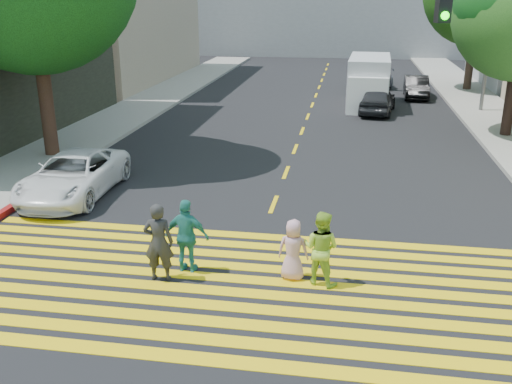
% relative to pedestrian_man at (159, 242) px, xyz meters
% --- Properties ---
extents(ground, '(120.00, 120.00, 0.00)m').
position_rel_pedestrian_man_xyz_m(ground, '(1.70, -1.30, -0.82)').
color(ground, black).
extents(sidewalk_left, '(3.00, 40.00, 0.15)m').
position_rel_pedestrian_man_xyz_m(sidewalk_left, '(-6.80, 20.70, -0.75)').
color(sidewalk_left, gray).
rests_on(sidewalk_left, ground).
extents(curb_red, '(0.20, 8.00, 0.16)m').
position_rel_pedestrian_man_xyz_m(curb_red, '(-5.20, 4.70, -0.74)').
color(curb_red, maroon).
rests_on(curb_red, ground).
extents(crosswalk, '(13.40, 5.30, 0.01)m').
position_rel_pedestrian_man_xyz_m(crosswalk, '(1.70, -0.03, -0.82)').
color(crosswalk, yellow).
rests_on(crosswalk, ground).
extents(lane_line, '(0.12, 34.40, 0.01)m').
position_rel_pedestrian_man_xyz_m(lane_line, '(1.70, 21.20, -0.82)').
color(lane_line, yellow).
rests_on(lane_line, ground).
extents(building_left_tan, '(12.00, 16.00, 10.00)m').
position_rel_pedestrian_man_xyz_m(building_left_tan, '(-14.30, 26.70, 4.18)').
color(building_left_tan, tan).
rests_on(building_left_tan, ground).
extents(pedestrian_man, '(0.64, 0.46, 1.65)m').
position_rel_pedestrian_man_xyz_m(pedestrian_man, '(0.00, 0.00, 0.00)').
color(pedestrian_man, '#2A2A2A').
rests_on(pedestrian_man, ground).
extents(pedestrian_woman, '(0.90, 0.81, 1.54)m').
position_rel_pedestrian_man_xyz_m(pedestrian_woman, '(3.23, 0.36, -0.05)').
color(pedestrian_woman, '#A1CF3A').
rests_on(pedestrian_woman, ground).
extents(pedestrian_child, '(0.66, 0.45, 1.28)m').
position_rel_pedestrian_man_xyz_m(pedestrian_child, '(2.66, 0.47, -0.18)').
color(pedestrian_child, '#CC96A6').
rests_on(pedestrian_child, ground).
extents(pedestrian_extra, '(0.96, 0.47, 1.59)m').
position_rel_pedestrian_man_xyz_m(pedestrian_extra, '(0.46, 0.44, -0.03)').
color(pedestrian_extra, teal).
rests_on(pedestrian_extra, ground).
extents(white_sedan, '(2.16, 4.48, 1.23)m').
position_rel_pedestrian_man_xyz_m(white_sedan, '(-4.06, 4.50, -0.21)').
color(white_sedan, white).
rests_on(white_sedan, ground).
extents(dark_car_near, '(2.04, 3.95, 1.29)m').
position_rel_pedestrian_man_xyz_m(dark_car_near, '(4.95, 18.10, -0.18)').
color(dark_car_near, '#222327').
rests_on(dark_car_near, ground).
extents(silver_car, '(2.48, 4.93, 1.37)m').
position_rel_pedestrian_man_xyz_m(silver_car, '(5.00, 27.19, -0.14)').
color(silver_car, gray).
rests_on(silver_car, ground).
extents(dark_car_parked, '(1.41, 3.67, 1.19)m').
position_rel_pedestrian_man_xyz_m(dark_car_parked, '(7.23, 22.84, -0.23)').
color(dark_car_parked, black).
rests_on(dark_car_parked, ground).
extents(white_van, '(2.19, 5.34, 2.49)m').
position_rel_pedestrian_man_xyz_m(white_van, '(4.52, 19.80, 0.36)').
color(white_van, silver).
rests_on(white_van, ground).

